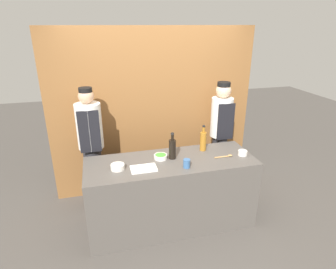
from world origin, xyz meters
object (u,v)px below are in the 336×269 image
Objects in this scene: sauce_bowl_green at (161,156)px; bottle_amber at (203,141)px; cup_blue at (187,163)px; sauce_bowl_white at (118,167)px; sauce_bowl_red at (243,153)px; bottle_soy at (172,149)px; chef_right at (220,133)px; wooden_spoon at (226,156)px; chef_left at (91,146)px; cutting_board at (144,168)px.

bottle_amber reaches higher than sauce_bowl_green.
cup_blue is (-0.35, -0.39, -0.08)m from bottle_amber.
sauce_bowl_red is (1.54, -0.02, -0.00)m from sauce_bowl_white.
bottle_soy reaches higher than sauce_bowl_white.
chef_right is (0.79, 0.82, -0.02)m from cup_blue.
sauce_bowl_green is at bearing 171.03° from sauce_bowl_red.
sauce_bowl_white is 0.68m from bottle_soy.
sauce_bowl_red is 0.48× the size of wooden_spoon.
bottle_amber is (1.11, 0.24, 0.10)m from sauce_bowl_white.
chef_right is (0.44, 0.43, -0.10)m from bottle_amber.
cup_blue is (-0.77, -0.13, 0.02)m from sauce_bowl_red.
sauce_bowl_red is 1.94m from chef_left.
chef_left is at bearing 162.84° from bottle_amber.
cup_blue is (0.23, -0.29, 0.02)m from sauce_bowl_green.
sauce_bowl_white is 1.54m from sauce_bowl_red.
chef_right reaches higher than sauce_bowl_green.
sauce_bowl_white is 0.96× the size of sauce_bowl_green.
sauce_bowl_green is 0.55× the size of cutting_board.
sauce_bowl_white reaches higher than sauce_bowl_green.
cutting_board is at bearing -154.20° from bottle_soy.
bottle_soy reaches higher than cup_blue.
bottle_amber is 1.45× the size of wooden_spoon.
chef_left is at bearing 149.54° from bottle_soy.
bottle_soy is 3.24× the size of cup_blue.
cup_blue is at bearing -38.32° from chef_left.
bottle_soy is 0.97× the size of bottle_amber.
chef_right reaches higher than bottle_soy.
cutting_board is (-0.25, -0.21, -0.02)m from sauce_bowl_green.
chef_left is (-0.56, 0.74, 0.02)m from cutting_board.
cup_blue is 1.14m from chef_right.
sauce_bowl_white is 1.52× the size of cup_blue.
sauce_bowl_white is at bearing -167.85° from bottle_amber.
sauce_bowl_white is at bearing -170.52° from bottle_soy.
wooden_spoon is 0.73m from chef_right.
chef_left reaches higher than sauce_bowl_red.
chef_left is at bearing 146.76° from sauce_bowl_green.
wooden_spoon is at bearing -52.14° from bottle_amber.
bottle_soy is (0.67, 0.11, 0.10)m from sauce_bowl_white.
bottle_soy reaches higher than wooden_spoon.
cup_blue is 0.06× the size of chef_left.
cutting_board is at bearing -176.93° from wooden_spoon.
wooden_spoon is at bearing 179.63° from sauce_bowl_red.
sauce_bowl_white is 0.46× the size of bottle_amber.
bottle_soy is (0.14, -0.03, 0.10)m from sauce_bowl_green.
sauce_bowl_white is 0.66× the size of wooden_spoon.
sauce_bowl_red is (1.01, -0.16, 0.00)m from sauce_bowl_green.
cutting_board is 1.03m from wooden_spoon.
cup_blue reaches higher than sauce_bowl_green.
bottle_amber is (0.44, 0.13, 0.00)m from bottle_soy.
cup_blue is at bearing -133.80° from chef_right.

